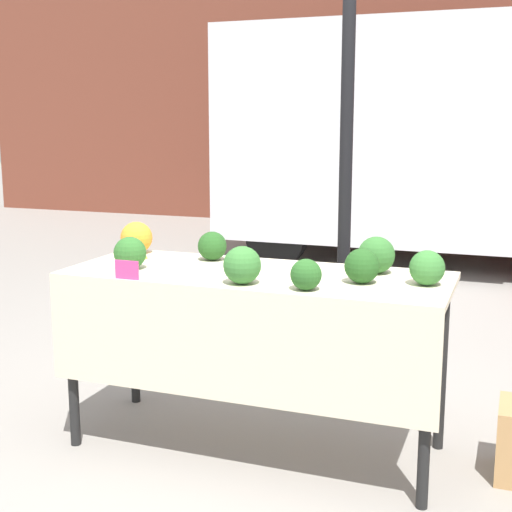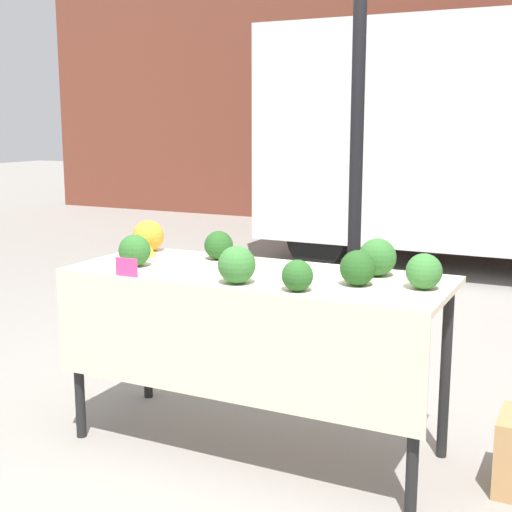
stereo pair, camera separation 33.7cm
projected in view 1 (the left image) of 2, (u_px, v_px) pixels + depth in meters
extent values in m
plane|color=gray|center=(256.00, 446.00, 3.55)|extent=(40.00, 40.00, 0.00)
cube|color=brown|center=(448.00, 31.00, 10.46)|extent=(16.00, 0.60, 5.80)
cylinder|color=black|center=(345.00, 193.00, 3.81)|extent=(0.07, 0.07, 2.43)
cube|color=silver|center=(375.00, 133.00, 8.24)|extent=(3.20, 2.22, 2.33)
cylinder|color=black|center=(277.00, 237.00, 7.91)|extent=(0.67, 0.22, 0.67)
cylinder|color=black|center=(320.00, 217.00, 9.58)|extent=(0.67, 0.22, 0.67)
cube|color=beige|center=(256.00, 276.00, 3.39)|extent=(1.82, 0.72, 0.03)
cube|color=beige|center=(228.00, 349.00, 3.11)|extent=(1.82, 0.01, 0.49)
cylinder|color=black|center=(72.00, 363.00, 3.49)|extent=(0.05, 0.05, 0.85)
cylinder|color=black|center=(426.00, 411.00, 2.91)|extent=(0.05, 0.05, 0.85)
cylinder|color=black|center=(134.00, 330.00, 4.04)|extent=(0.05, 0.05, 0.85)
cylinder|color=black|center=(442.00, 365.00, 3.46)|extent=(0.05, 0.05, 0.85)
sphere|color=orange|center=(137.00, 238.00, 3.87)|extent=(0.17, 0.17, 0.17)
cone|color=#93B238|center=(135.00, 249.00, 3.73)|extent=(0.13, 0.13, 0.10)
sphere|color=#2D6628|center=(130.00, 253.00, 3.46)|extent=(0.16, 0.16, 0.16)
sphere|color=#387533|center=(427.00, 268.00, 3.11)|extent=(0.16, 0.16, 0.16)
sphere|color=#23511E|center=(212.00, 246.00, 3.68)|extent=(0.15, 0.15, 0.15)
sphere|color=#285B23|center=(306.00, 275.00, 3.02)|extent=(0.13, 0.13, 0.13)
sphere|color=#23511E|center=(362.00, 266.00, 3.15)|extent=(0.16, 0.16, 0.16)
sphere|color=#387533|center=(242.00, 265.00, 3.14)|extent=(0.17, 0.17, 0.17)
sphere|color=#336B2D|center=(376.00, 255.00, 3.36)|extent=(0.18, 0.18, 0.18)
cube|color=#E53D84|center=(127.00, 270.00, 3.23)|extent=(0.12, 0.01, 0.09)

